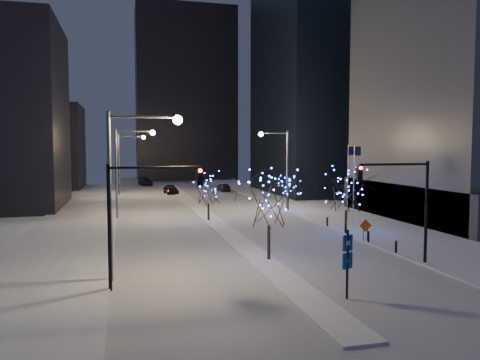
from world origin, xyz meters
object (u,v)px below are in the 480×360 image
object	(u,v)px
traffic_signal_east	(406,195)
car_mid	(223,188)
car_far	(145,182)
holiday_tree_median_near	(269,200)
street_lamp_w_mid	(126,160)
holiday_tree_plaza_far	(288,188)
traffic_signal_west	(138,205)
holiday_tree_plaza_near	(346,191)
wayfinding_sign	(347,257)
construction_sign	(365,228)
street_lamp_east	(280,159)
street_lamp_w_far	(125,156)
car_near	(171,189)
street_lamp_w_near	(128,171)
holiday_tree_median_far	(208,189)

from	to	relation	value
traffic_signal_east	car_mid	world-z (taller)	traffic_signal_east
car_far	holiday_tree_median_near	world-z (taller)	holiday_tree_median_near
street_lamp_w_mid	holiday_tree_plaza_far	size ratio (longest dim) A/B	2.39
car_far	traffic_signal_west	bearing A→B (deg)	-101.74
traffic_signal_west	car_mid	xyz separation A→B (m)	(16.48, 55.56, -4.08)
traffic_signal_east	holiday_tree_plaza_near	distance (m)	11.81
wayfinding_sign	construction_sign	xyz separation A→B (m)	(8.30, 13.09, -1.02)
street_lamp_east	traffic_signal_west	size ratio (longest dim) A/B	1.43
traffic_signal_west	holiday_tree_median_near	bearing A→B (deg)	26.13
holiday_tree_median_near	holiday_tree_plaza_far	size ratio (longest dim) A/B	1.50
traffic_signal_east	car_far	xyz separation A→B (m)	(-13.86, 71.29, -3.96)
car_far	wayfinding_sign	world-z (taller)	wayfinding_sign
traffic_signal_west	car_far	size ratio (longest dim) A/B	1.27
car_far	construction_sign	distance (m)	65.38
holiday_tree_plaza_far	street_lamp_w_mid	bearing A→B (deg)	-176.57
street_lamp_w_far	car_near	distance (m)	9.45
street_lamp_w_near	street_lamp_east	size ratio (longest dim) A/B	1.00
street_lamp_w_near	car_mid	distance (m)	56.48
street_lamp_w_far	car_far	distance (m)	21.45
street_lamp_w_mid	holiday_tree_plaza_near	bearing A→B (deg)	-36.39
car_far	construction_sign	bearing A→B (deg)	-85.49
traffic_signal_west	street_lamp_w_far	bearing A→B (deg)	90.55
construction_sign	holiday_tree_median_near	bearing A→B (deg)	-155.04
street_lamp_east	car_near	bearing A→B (deg)	116.45
construction_sign	holiday_tree_median_far	bearing A→B (deg)	128.99
street_lamp_w_mid	street_lamp_east	distance (m)	19.26
holiday_tree_median_far	holiday_tree_median_near	bearing A→B (deg)	-86.86
holiday_tree_plaza_near	wayfinding_sign	size ratio (longest dim) A/B	1.64
car_far	street_lamp_w_near	bearing A→B (deg)	-102.22
street_lamp_w_far	street_lamp_east	world-z (taller)	same
car_mid	holiday_tree_plaza_far	distance (m)	27.58
car_mid	wayfinding_sign	size ratio (longest dim) A/B	1.13
street_lamp_east	construction_sign	size ratio (longest dim) A/B	5.57
holiday_tree_plaza_far	wayfinding_sign	size ratio (longest dim) A/B	1.14
traffic_signal_west	holiday_tree_plaza_far	size ratio (longest dim) A/B	1.67
holiday_tree_plaza_far	construction_sign	size ratio (longest dim) A/B	2.33
street_lamp_east	street_lamp_w_mid	bearing A→B (deg)	-171.04
traffic_signal_west	car_mid	size ratio (longest dim) A/B	1.70
car_far	wayfinding_sign	bearing A→B (deg)	-93.79
car_mid	wayfinding_sign	world-z (taller)	wayfinding_sign
holiday_tree_plaza_near	holiday_tree_plaza_far	xyz separation A→B (m)	(-0.00, 15.49, -1.10)
car_far	holiday_tree_median_far	bearing A→B (deg)	-93.87
car_far	holiday_tree_plaza_far	bearing A→B (deg)	-79.69
street_lamp_w_far	holiday_tree_plaza_near	world-z (taller)	street_lamp_w_far
holiday_tree_median_near	holiday_tree_plaza_far	distance (m)	25.84
street_lamp_w_mid	holiday_tree_plaza_near	size ratio (longest dim) A/B	1.67
traffic_signal_east	holiday_tree_plaza_far	world-z (taller)	traffic_signal_east
street_lamp_east	traffic_signal_west	distance (m)	35.30
traffic_signal_east	holiday_tree_median_near	size ratio (longest dim) A/B	1.12
street_lamp_w_mid	holiday_tree_plaza_near	world-z (taller)	street_lamp_w_mid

